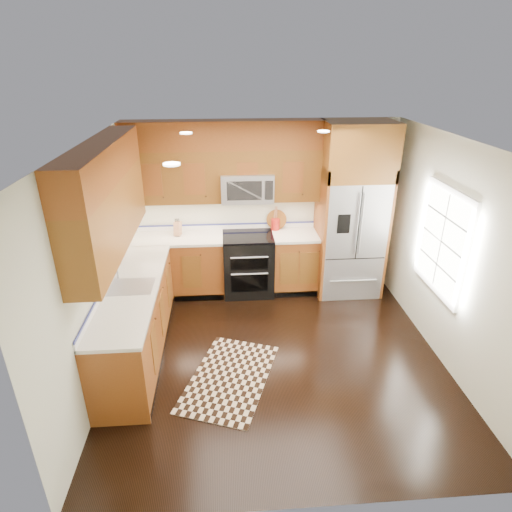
{
  "coord_description": "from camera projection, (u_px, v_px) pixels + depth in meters",
  "views": [
    {
      "loc": [
        -0.58,
        -4.29,
        3.36
      ],
      "look_at": [
        -0.21,
        0.6,
        1.1
      ],
      "focal_mm": 30.0,
      "sensor_mm": 36.0,
      "label": 1
    }
  ],
  "objects": [
    {
      "name": "ground",
      "position": [
        276.0,
        355.0,
        5.33
      ],
      "size": [
        4.0,
        4.0,
        0.0
      ],
      "primitive_type": "plane",
      "color": "black",
      "rests_on": "ground"
    },
    {
      "name": "wall_back",
      "position": [
        263.0,
        206.0,
        6.59
      ],
      "size": [
        4.0,
        0.02,
        2.6
      ],
      "primitive_type": "cube",
      "color": "beige",
      "rests_on": "ground"
    },
    {
      "name": "wall_left",
      "position": [
        96.0,
        268.0,
        4.65
      ],
      "size": [
        0.02,
        4.0,
        2.6
      ],
      "primitive_type": "cube",
      "color": "beige",
      "rests_on": "ground"
    },
    {
      "name": "wall_right",
      "position": [
        451.0,
        256.0,
        4.92
      ],
      "size": [
        0.02,
        4.0,
        2.6
      ],
      "primitive_type": "cube",
      "color": "beige",
      "rests_on": "ground"
    },
    {
      "name": "window",
      "position": [
        442.0,
        241.0,
        5.06
      ],
      "size": [
        0.04,
        1.1,
        1.3
      ],
      "color": "white",
      "rests_on": "ground"
    },
    {
      "name": "base_cabinets",
      "position": [
        180.0,
        292.0,
        5.87
      ],
      "size": [
        2.85,
        3.0,
        0.9
      ],
      "color": "brown",
      "rests_on": "ground"
    },
    {
      "name": "countertop",
      "position": [
        189.0,
        257.0,
        5.79
      ],
      "size": [
        2.86,
        3.01,
        0.04
      ],
      "color": "white",
      "rests_on": "base_cabinets"
    },
    {
      "name": "upper_cabinets",
      "position": [
        179.0,
        176.0,
        5.39
      ],
      "size": [
        2.85,
        3.0,
        1.15
      ],
      "color": "brown",
      "rests_on": "ground"
    },
    {
      "name": "range",
      "position": [
        248.0,
        264.0,
        6.63
      ],
      "size": [
        0.76,
        0.67,
        0.95
      ],
      "color": "black",
      "rests_on": "ground"
    },
    {
      "name": "microwave",
      "position": [
        247.0,
        187.0,
        6.24
      ],
      "size": [
        0.76,
        0.4,
        0.42
      ],
      "color": "#B2B2B7",
      "rests_on": "ground"
    },
    {
      "name": "refrigerator",
      "position": [
        352.0,
        211.0,
        6.35
      ],
      "size": [
        0.98,
        0.75,
        2.6
      ],
      "color": "#B2B2B7",
      "rests_on": "ground"
    },
    {
      "name": "sink_faucet",
      "position": [
        129.0,
        282.0,
        5.0
      ],
      "size": [
        0.54,
        0.44,
        0.37
      ],
      "color": "#B2B2B7",
      "rests_on": "countertop"
    },
    {
      "name": "rug",
      "position": [
        230.0,
        377.0,
        4.95
      ],
      "size": [
        1.26,
        1.6,
        0.01
      ],
      "primitive_type": "cube",
      "rotation": [
        0.0,
        0.0,
        -0.34
      ],
      "color": "black",
      "rests_on": "ground"
    },
    {
      "name": "knife_block",
      "position": [
        178.0,
        228.0,
        6.43
      ],
      "size": [
        0.12,
        0.15,
        0.26
      ],
      "color": "#A87651",
      "rests_on": "countertop"
    },
    {
      "name": "utensil_crock",
      "position": [
        275.0,
        222.0,
        6.62
      ],
      "size": [
        0.15,
        0.15,
        0.37
      ],
      "color": "#A21B14",
      "rests_on": "countertop"
    },
    {
      "name": "cutting_board",
      "position": [
        276.0,
        228.0,
        6.7
      ],
      "size": [
        0.35,
        0.35,
        0.02
      ],
      "primitive_type": "cylinder",
      "rotation": [
        0.0,
        0.0,
        -0.15
      ],
      "color": "brown",
      "rests_on": "countertop"
    }
  ]
}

